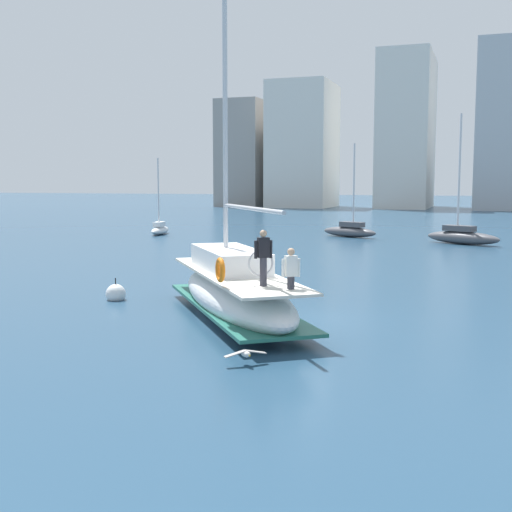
{
  "coord_description": "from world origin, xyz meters",
  "views": [
    {
      "loc": [
        5.83,
        -19.62,
        4.37
      ],
      "look_at": [
        -1.66,
        1.86,
        1.8
      ],
      "focal_mm": 46.08,
      "sensor_mm": 36.0,
      "label": 1
    }
  ],
  "objects": [
    {
      "name": "ground_plane",
      "position": [
        0.0,
        0.0,
        0.0
      ],
      "size": [
        400.0,
        400.0,
        0.0
      ],
      "primitive_type": "plane",
      "color": "navy"
    },
    {
      "name": "main_sailboat",
      "position": [
        -1.71,
        -0.09,
        0.9
      ],
      "size": [
        7.66,
        9.13,
        12.41
      ],
      "color": "white",
      "rests_on": "ground"
    },
    {
      "name": "moored_sloop_far",
      "position": [
        -4.3,
        32.09,
        0.55
      ],
      "size": [
        5.05,
        3.23,
        7.38
      ],
      "color": "#4C4C51",
      "rests_on": "ground"
    },
    {
      "name": "moored_catamaran",
      "position": [
        -19.79,
        29.41,
        0.48
      ],
      "size": [
        1.8,
        4.24,
        6.33
      ],
      "color": "silver",
      "rests_on": "ground"
    },
    {
      "name": "moored_cutter_right",
      "position": [
        4.37,
        28.75,
        0.61
      ],
      "size": [
        5.55,
        3.85,
        9.12
      ],
      "color": "#4C4C51",
      "rests_on": "ground"
    },
    {
      "name": "seagull",
      "position": [
        0.54,
        -5.23,
        0.29
      ],
      "size": [
        0.89,
        0.81,
        0.17
      ],
      "color": "silver",
      "rests_on": "ground"
    },
    {
      "name": "mooring_buoy",
      "position": [
        -7.04,
        1.42,
        0.22
      ],
      "size": [
        0.74,
        0.74,
        0.97
      ],
      "color": "silver",
      "rests_on": "ground"
    },
    {
      "name": "waterfront_buildings",
      "position": [
        -0.39,
        93.74,
        11.01
      ],
      "size": [
        83.25,
        18.46,
        25.92
      ],
      "color": "gray",
      "rests_on": "ground"
    }
  ]
}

